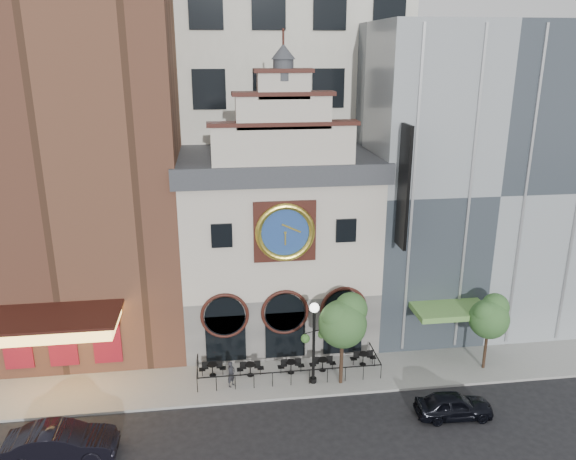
# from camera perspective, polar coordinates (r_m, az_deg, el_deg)

# --- Properties ---
(ground) EXTENTS (120.00, 120.00, 0.00)m
(ground) POSITION_cam_1_polar(r_m,az_deg,el_deg) (32.47, 0.61, -16.85)
(ground) COLOR black
(ground) RESTS_ON ground
(sidewalk) EXTENTS (44.00, 5.00, 0.15)m
(sidewalk) POSITION_cam_1_polar(r_m,az_deg,el_deg) (34.49, 0.00, -14.40)
(sidewalk) COLOR gray
(sidewalk) RESTS_ON ground
(clock_building) EXTENTS (12.60, 8.78, 18.65)m
(clock_building) POSITION_cam_1_polar(r_m,az_deg,el_deg) (36.42, -1.11, -1.05)
(clock_building) COLOR #605E5B
(clock_building) RESTS_ON ground
(theater_building) EXTENTS (14.00, 15.60, 25.00)m
(theater_building) POSITION_cam_1_polar(r_m,az_deg,el_deg) (37.97, -21.63, 7.70)
(theater_building) COLOR brown
(theater_building) RESTS_ON ground
(retail_building) EXTENTS (14.00, 14.40, 20.00)m
(retail_building) POSITION_cam_1_polar(r_m,az_deg,el_deg) (40.98, 16.94, 5.32)
(retail_building) COLOR gray
(retail_building) RESTS_ON ground
(office_tower) EXTENTS (20.00, 16.00, 40.00)m
(office_tower) POSITION_cam_1_polar(r_m,az_deg,el_deg) (46.61, -3.02, 19.68)
(office_tower) COLOR beige
(office_tower) RESTS_ON ground
(cafe_railing) EXTENTS (10.60, 2.60, 0.90)m
(cafe_railing) POSITION_cam_1_polar(r_m,az_deg,el_deg) (34.22, 0.00, -13.66)
(cafe_railing) COLOR black
(cafe_railing) RESTS_ON sidewalk
(bistro_0) EXTENTS (1.58, 0.68, 0.90)m
(bistro_0) POSITION_cam_1_polar(r_m,az_deg,el_deg) (34.26, -7.68, -13.77)
(bistro_0) COLOR black
(bistro_0) RESTS_ON sidewalk
(bistro_1) EXTENTS (1.58, 0.68, 0.90)m
(bistro_1) POSITION_cam_1_polar(r_m,az_deg,el_deg) (34.04, -3.85, -13.86)
(bistro_1) COLOR black
(bistro_1) RESTS_ON sidewalk
(bistro_2) EXTENTS (1.58, 0.68, 0.90)m
(bistro_2) POSITION_cam_1_polar(r_m,az_deg,el_deg) (34.20, 0.30, -13.65)
(bistro_2) COLOR black
(bistro_2) RESTS_ON sidewalk
(bistro_3) EXTENTS (1.58, 0.68, 0.90)m
(bistro_3) POSITION_cam_1_polar(r_m,az_deg,el_deg) (34.49, 3.53, -13.40)
(bistro_3) COLOR black
(bistro_3) RESTS_ON sidewalk
(bistro_4) EXTENTS (1.58, 0.68, 0.90)m
(bistro_4) POSITION_cam_1_polar(r_m,az_deg,el_deg) (35.30, 7.63, -12.74)
(bistro_4) COLOR black
(bistro_4) RESTS_ON sidewalk
(car_right) EXTENTS (4.10, 1.81, 1.37)m
(car_right) POSITION_cam_1_polar(r_m,az_deg,el_deg) (32.07, 16.49, -16.70)
(car_right) COLOR black
(car_right) RESTS_ON ground
(car_left) EXTENTS (5.12, 1.81, 1.68)m
(car_left) POSITION_cam_1_polar(r_m,az_deg,el_deg) (30.19, -22.06, -19.41)
(car_left) COLOR black
(car_left) RESTS_ON ground
(pedestrian) EXTENTS (0.65, 0.66, 1.54)m
(pedestrian) POSITION_cam_1_polar(r_m,az_deg,el_deg) (33.05, -5.79, -14.36)
(pedestrian) COLOR black
(pedestrian) RESTS_ON sidewalk
(lamppost) EXTENTS (1.54, 0.88, 5.01)m
(lamppost) POSITION_cam_1_polar(r_m,az_deg,el_deg) (32.08, 2.64, -10.53)
(lamppost) COLOR black
(lamppost) RESTS_ON sidewalk
(tree_left) EXTENTS (2.82, 2.72, 5.43)m
(tree_left) POSITION_cam_1_polar(r_m,az_deg,el_deg) (31.79, 5.65, -9.08)
(tree_left) COLOR #382619
(tree_left) RESTS_ON sidewalk
(tree_right) EXTENTS (2.44, 2.35, 4.69)m
(tree_right) POSITION_cam_1_polar(r_m,az_deg,el_deg) (35.37, 19.81, -8.20)
(tree_right) COLOR #382619
(tree_right) RESTS_ON sidewalk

